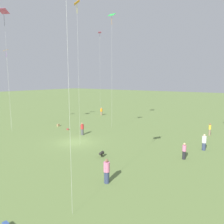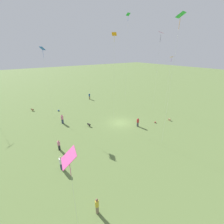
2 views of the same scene
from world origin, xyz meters
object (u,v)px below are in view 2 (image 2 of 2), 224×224
person_3 (138,122)px  kite_7 (161,36)px  picnic_bag_0 (169,120)px  picnic_bag_1 (59,110)px  kite_4 (114,42)px  kite_2 (171,61)px  dog_0 (32,109)px  dog_1 (89,124)px  person_4 (62,119)px  kite_0 (43,52)px  person_0 (59,145)px  person_2 (89,96)px  kite_5 (180,23)px  kite_9 (69,160)px  person_5 (61,163)px  kite_6 (128,22)px  picnic_bag_2 (155,122)px  person_6 (97,206)px

person_3 → kite_7: 18.83m
picnic_bag_0 → picnic_bag_1: bearing=42.9°
kite_4 → kite_7: kite_7 is taller
kite_2 → dog_0: bearing=22.2°
kite_2 → dog_1: (2.22, 20.04, -10.78)m
person_4 → kite_0: kite_0 is taller
person_0 → person_2: person_2 is taller
kite_4 → kite_5: kite_5 is taller
kite_5 → picnic_bag_0: bearing=-115.4°
kite_7 → dog_0: kite_7 is taller
kite_9 → picnic_bag_1: (27.39, -6.69, -7.44)m
dog_0 → person_5: bearing=-117.0°
person_4 → dog_0: size_ratio=2.13×
person_2 → kite_5: (-26.81, 1.10, 15.45)m
person_2 → picnic_bag_0: 23.61m
kite_4 → dog_1: (1.79, 4.60, -14.36)m
dog_1 → picnic_bag_1: 11.38m
person_2 → picnic_bag_1: bearing=97.9°
kite_4 → kite_6: size_ratio=0.75×
person_2 → person_4: (-11.19, 11.71, -0.00)m
person_0 → picnic_bag_1: 15.96m
kite_5 → kite_7: (10.81, -10.43, -0.10)m
person_4 → person_5: bearing=54.0°
dog_1 → picnic_bag_0: (-7.35, -14.79, -0.19)m
kite_7 → picnic_bag_2: 18.06m
picnic_bag_1 → picnic_bag_0: bearing=-137.1°
person_3 → picnic_bag_2: (-0.95, -3.94, -0.73)m
person_3 → picnic_bag_0: bearing=163.0°
person_5 → kite_6: 34.04m
picnic_bag_0 → person_0: bearing=81.7°
person_0 → kite_7: bearing=176.6°
kite_9 → picnic_bag_0: bearing=168.6°
person_0 → kite_9: size_ratio=0.20×
kite_5 → kite_9: bearing=53.0°
kite_0 → picnic_bag_1: bearing=-11.5°
person_3 → kite_5: (-6.14, 0.69, 15.52)m
person_0 → person_6: (-11.15, 0.08, 0.05)m
kite_6 → kite_9: size_ratio=2.64×
picnic_bag_0 → kite_2: bearing=-45.7°
dog_1 → picnic_bag_0: bearing=-39.9°
kite_6 → kite_7: size_ratio=1.26×
person_3 → picnic_bag_2: size_ratio=4.83×
person_6 → picnic_bag_2: person_6 is taller
person_0 → picnic_bag_2: person_0 is taller
person_0 → person_2: (19.44, -14.89, 0.10)m
person_5 → kite_5: size_ratio=0.10×
person_3 → kite_6: (13.28, -7.98, 18.89)m
kite_9 → person_5: bearing=-130.8°
kite_0 → dog_1: kite_0 is taller
kite_2 → kite_7: size_ratio=0.71×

